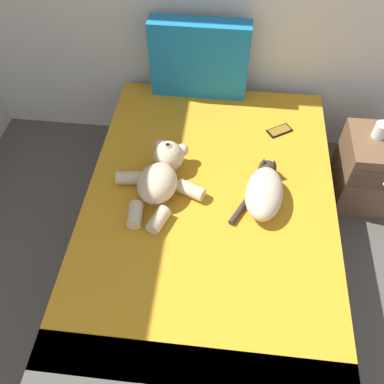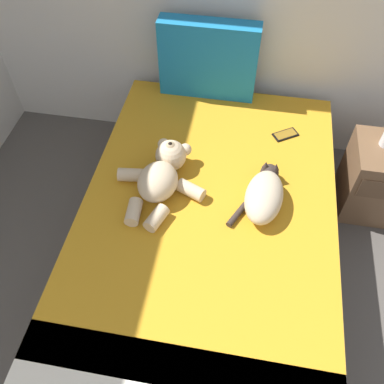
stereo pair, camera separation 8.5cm
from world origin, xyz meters
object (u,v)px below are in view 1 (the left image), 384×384
Objects in this scene: cell_phone at (280,131)px; teddy_bear at (161,176)px; mug at (381,130)px; nightstand at (372,170)px; bed at (207,236)px; patterned_cushion at (199,59)px; cat at (264,191)px.

teddy_bear is at bearing -142.07° from cell_phone.
mug is (0.58, 0.01, 0.05)m from cell_phone.
mug is at bearing 139.15° from nightstand.
nightstand is 0.31m from mug.
patterned_cushion is at bearing 98.77° from bed.
cell_phone is (0.38, 0.63, 0.26)m from bed.
cat is at bearing -63.86° from patterned_cushion.
patterned_cushion is at bearing 163.07° from nightstand.
nightstand is at bearing 34.87° from cat.
nightstand is at bearing 20.45° from teddy_bear.
cat is (0.28, 0.09, 0.33)m from bed.
mug is at bearing 33.68° from bed.
patterned_cushion is (-0.15, 0.95, 0.50)m from bed.
teddy_bear is 4.72× the size of mug.
cell_phone is at bearing -31.76° from patterned_cushion.
patterned_cushion is at bearing 164.30° from mug.
patterned_cushion is 3.70× the size of cell_phone.
bed is 0.44m from cat.
nightstand is (0.73, 0.51, -0.32)m from cat.
cell_phone is at bearing 79.28° from cat.
mug reaches higher than bed.
nightstand is at bearing 30.83° from bed.
cell_phone is (0.10, 0.54, -0.07)m from cat.
cat reaches higher than cell_phone.
bed is at bearing -25.40° from teddy_bear.
cat reaches higher than bed.
cat reaches higher than mug.
cat is at bearing -3.70° from teddy_bear.
bed is at bearing -120.99° from cell_phone.
mug is (-0.05, 0.04, 0.30)m from nightstand.
nightstand is at bearing -40.85° from mug.
patterned_cushion is at bearing 116.14° from cat.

